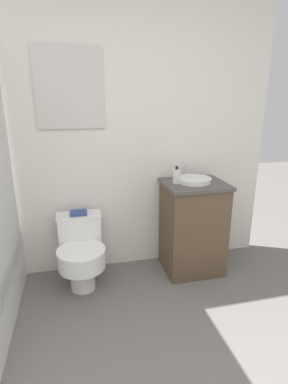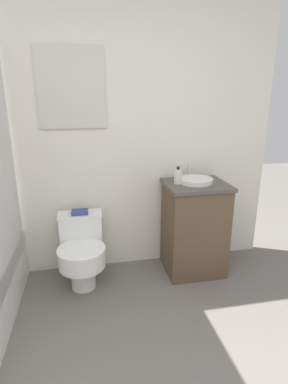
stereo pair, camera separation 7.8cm
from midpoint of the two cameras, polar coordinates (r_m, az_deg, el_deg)
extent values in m
cube|color=silver|center=(2.63, -12.12, 10.76)|extent=(3.36, 0.05, 2.50)
cube|color=beige|center=(2.57, -14.94, 18.62)|extent=(0.54, 0.02, 0.63)
cube|color=silver|center=(2.57, -14.94, 18.62)|extent=(0.51, 0.01, 0.60)
cylinder|color=white|center=(2.66, -12.42, -15.38)|extent=(0.20, 0.20, 0.23)
cylinder|color=white|center=(2.53, -12.67, -12.44)|extent=(0.38, 0.38, 0.14)
cylinder|color=white|center=(2.49, -12.79, -10.83)|extent=(0.39, 0.39, 0.02)
cube|color=white|center=(2.68, -12.95, -7.58)|extent=(0.35, 0.18, 0.31)
cube|color=white|center=(2.62, -13.19, -4.34)|extent=(0.37, 0.19, 0.02)
cube|color=brown|center=(2.77, 8.42, -6.94)|extent=(0.51, 0.44, 0.81)
cube|color=#4C4742|center=(2.62, 8.82, 1.45)|extent=(0.54, 0.47, 0.03)
cylinder|color=white|center=(2.63, 8.69, 2.30)|extent=(0.30, 0.30, 0.04)
cylinder|color=silver|center=(2.78, 7.42, 4.10)|extent=(0.02, 0.02, 0.13)
cylinder|color=silver|center=(2.56, 5.36, 2.99)|extent=(0.06, 0.06, 0.12)
cylinder|color=black|center=(2.55, 5.40, 4.62)|extent=(0.03, 0.03, 0.02)
cube|color=#33477F|center=(2.61, -13.22, -3.89)|extent=(0.14, 0.12, 0.02)
camera|label=1|loc=(0.04, -90.97, -0.30)|focal=28.00mm
camera|label=2|loc=(0.04, 89.03, 0.30)|focal=28.00mm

